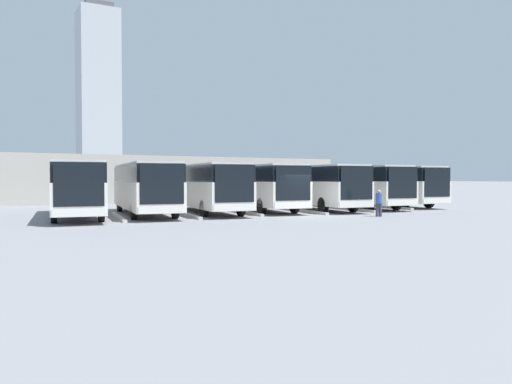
{
  "coord_description": "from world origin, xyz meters",
  "views": [
    {
      "loc": [
        16.99,
        24.86,
        2.3
      ],
      "look_at": [
        0.34,
        -5.81,
        1.33
      ],
      "focal_mm": 35.0,
      "sensor_mm": 36.0,
      "label": 1
    }
  ],
  "objects": [
    {
      "name": "ground_plane",
      "position": [
        0.0,
        0.0,
        0.0
      ],
      "size": [
        600.0,
        600.0,
        0.0
      ],
      "primitive_type": "plane",
      "color": "gray"
    },
    {
      "name": "bus_0",
      "position": [
        -12.37,
        -6.22,
        1.78
      ],
      "size": [
        4.03,
        11.9,
        3.19
      ],
      "rotation": [
        0.0,
        0.0,
        -0.13
      ],
      "color": "silver",
      "rests_on": "ground_plane"
    },
    {
      "name": "curb_divider_0",
      "position": [
        -10.31,
        -4.5,
        0.07
      ],
      "size": [
        1.09,
        6.79,
        0.15
      ],
      "primitive_type": "cube",
      "rotation": [
        0.0,
        0.0,
        -0.13
      ],
      "color": "#B2B2AD",
      "rests_on": "ground_plane"
    },
    {
      "name": "bus_1",
      "position": [
        -8.25,
        -5.47,
        1.78
      ],
      "size": [
        4.03,
        11.9,
        3.19
      ],
      "rotation": [
        0.0,
        0.0,
        -0.13
      ],
      "color": "silver",
      "rests_on": "ground_plane"
    },
    {
      "name": "curb_divider_1",
      "position": [
        -6.19,
        -3.74,
        0.07
      ],
      "size": [
        1.09,
        6.79,
        0.15
      ],
      "primitive_type": "cube",
      "rotation": [
        0.0,
        0.0,
        -0.13
      ],
      "color": "#B2B2AD",
      "rests_on": "ground_plane"
    },
    {
      "name": "bus_2",
      "position": [
        -4.12,
        -5.24,
        1.78
      ],
      "size": [
        4.03,
        11.9,
        3.19
      ],
      "rotation": [
        0.0,
        0.0,
        -0.13
      ],
      "color": "silver",
      "rests_on": "ground_plane"
    },
    {
      "name": "curb_divider_2",
      "position": [
        -2.06,
        -3.52,
        0.07
      ],
      "size": [
        1.09,
        6.79,
        0.15
      ],
      "primitive_type": "cube",
      "rotation": [
        0.0,
        0.0,
        -0.13
      ],
      "color": "#B2B2AD",
      "rests_on": "ground_plane"
    },
    {
      "name": "bus_3",
      "position": [
        0.0,
        -6.15,
        1.78
      ],
      "size": [
        4.03,
        11.9,
        3.19
      ],
      "rotation": [
        0.0,
        0.0,
        -0.13
      ],
      "color": "silver",
      "rests_on": "ground_plane"
    },
    {
      "name": "curb_divider_3",
      "position": [
        2.06,
        -4.42,
        0.07
      ],
      "size": [
        1.09,
        6.79,
        0.15
      ],
      "primitive_type": "cube",
      "rotation": [
        0.0,
        0.0,
        -0.13
      ],
      "color": "#B2B2AD",
      "rests_on": "ground_plane"
    },
    {
      "name": "bus_4",
      "position": [
        4.13,
        -5.73,
        1.78
      ],
      "size": [
        4.03,
        11.9,
        3.19
      ],
      "rotation": [
        0.0,
        0.0,
        -0.13
      ],
      "color": "silver",
      "rests_on": "ground_plane"
    },
    {
      "name": "curb_divider_4",
      "position": [
        6.19,
        -4.01,
        0.07
      ],
      "size": [
        1.09,
        6.79,
        0.15
      ],
      "primitive_type": "cube",
      "rotation": [
        0.0,
        0.0,
        -0.13
      ],
      "color": "#B2B2AD",
      "rests_on": "ground_plane"
    },
    {
      "name": "bus_5",
      "position": [
        8.25,
        -5.83,
        1.78
      ],
      "size": [
        4.03,
        11.9,
        3.19
      ],
      "rotation": [
        0.0,
        0.0,
        -0.13
      ],
      "color": "silver",
      "rests_on": "ground_plane"
    },
    {
      "name": "curb_divider_5",
      "position": [
        10.31,
        -4.1,
        0.07
      ],
      "size": [
        1.09,
        6.79,
        0.15
      ],
      "primitive_type": "cube",
      "rotation": [
        0.0,
        0.0,
        -0.13
      ],
      "color": "#B2B2AD",
      "rests_on": "ground_plane"
    },
    {
      "name": "bus_6",
      "position": [
        12.37,
        -5.62,
        1.78
      ],
      "size": [
        4.03,
        11.9,
        3.19
      ],
      "rotation": [
        0.0,
        0.0,
        -0.13
      ],
      "color": "silver",
      "rests_on": "ground_plane"
    },
    {
      "name": "pedestrian",
      "position": [
        -3.64,
        2.25,
        0.87
      ],
      "size": [
        0.49,
        0.49,
        1.61
      ],
      "rotation": [
        0.0,
        0.0,
        5.77
      ],
      "color": "#38384C",
      "rests_on": "ground_plane"
    },
    {
      "name": "station_building",
      "position": [
        0.0,
        -24.37,
        2.24
      ],
      "size": [
        33.85,
        11.23,
        4.4
      ],
      "color": "#A8A399",
      "rests_on": "ground_plane"
    },
    {
      "name": "office_tower",
      "position": [
        -21.72,
        -174.18,
        33.98
      ],
      "size": [
        14.68,
        14.68,
        69.17
      ],
      "color": "#ADB2B7",
      "rests_on": "ground_plane"
    }
  ]
}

